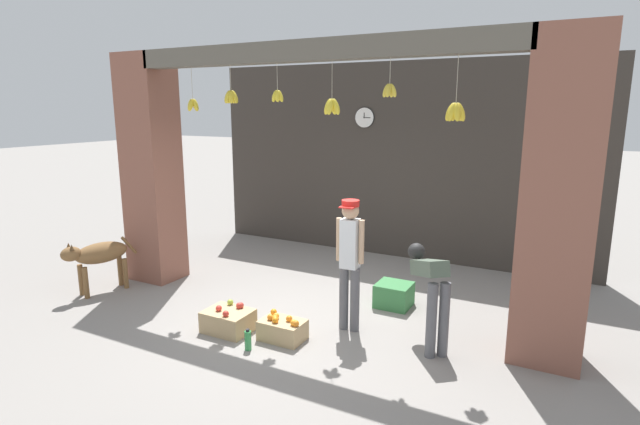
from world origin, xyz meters
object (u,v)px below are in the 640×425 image
object	(u,v)px
shopkeeper	(350,256)
dog	(98,255)
fruit_crate_apples	(228,320)
wall_clock	(365,118)
worker_stooping	(430,286)
fruit_crate_oranges	(282,329)
water_bottle	(248,340)
produce_box_green	(394,295)

from	to	relation	value
shopkeeper	dog	bearing A→B (deg)	6.25
fruit_crate_apples	wall_clock	size ratio (longest dim) A/B	1.51
dog	worker_stooping	world-z (taller)	worker_stooping
fruit_crate_oranges	water_bottle	xyz separation A→B (m)	(-0.20, -0.39, -0.01)
wall_clock	produce_box_green	bearing A→B (deg)	-57.45
fruit_crate_apples	produce_box_green	size ratio (longest dim) A/B	1.21
wall_clock	worker_stooping	bearing A→B (deg)	-55.62
fruit_crate_oranges	fruit_crate_apples	world-z (taller)	fruit_crate_apples
worker_stooping	water_bottle	size ratio (longest dim) A/B	4.45
fruit_crate_apples	water_bottle	size ratio (longest dim) A/B	2.26
worker_stooping	wall_clock	distance (m)	4.10
shopkeeper	worker_stooping	world-z (taller)	shopkeeper
worker_stooping	water_bottle	bearing A→B (deg)	171.68
shopkeeper	fruit_crate_apples	xyz separation A→B (m)	(-1.25, -0.71, -0.78)
fruit_crate_oranges	fruit_crate_apples	xyz separation A→B (m)	(-0.68, -0.11, 0.01)
shopkeeper	fruit_crate_oranges	xyz separation A→B (m)	(-0.56, -0.60, -0.79)
dog	produce_box_green	bearing A→B (deg)	127.84
fruit_crate_apples	shopkeeper	bearing A→B (deg)	29.62
shopkeeper	fruit_crate_oranges	world-z (taller)	shopkeeper
fruit_crate_oranges	produce_box_green	size ratio (longest dim) A/B	1.12
shopkeeper	fruit_crate_apples	world-z (taller)	shopkeeper
produce_box_green	fruit_crate_oranges	bearing A→B (deg)	-117.52
dog	produce_box_green	world-z (taller)	dog
water_bottle	shopkeeper	bearing A→B (deg)	52.27
dog	worker_stooping	distance (m)	4.64
fruit_crate_oranges	water_bottle	world-z (taller)	fruit_crate_oranges
produce_box_green	fruit_crate_apples	bearing A→B (deg)	-132.13
dog	shopkeeper	world-z (taller)	shopkeeper
dog	wall_clock	bearing A→B (deg)	162.52
fruit_crate_oranges	worker_stooping	bearing A→B (deg)	21.99
worker_stooping	fruit_crate_oranges	world-z (taller)	worker_stooping
fruit_crate_oranges	dog	bearing A→B (deg)	179.24
dog	fruit_crate_apples	size ratio (longest dim) A/B	1.93
produce_box_green	water_bottle	bearing A→B (deg)	-117.49
worker_stooping	water_bottle	distance (m)	2.07
fruit_crate_oranges	produce_box_green	world-z (taller)	produce_box_green
fruit_crate_oranges	fruit_crate_apples	bearing A→B (deg)	-170.75
produce_box_green	wall_clock	bearing A→B (deg)	122.55
shopkeeper	fruit_crate_oranges	bearing A→B (deg)	44.34
water_bottle	fruit_crate_apples	bearing A→B (deg)	150.25
dog	wall_clock	size ratio (longest dim) A/B	2.91
fruit_crate_oranges	water_bottle	distance (m)	0.44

